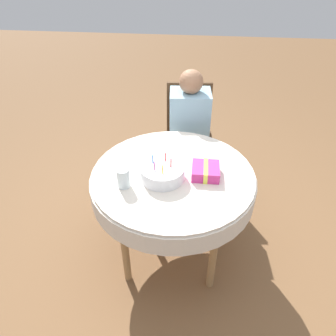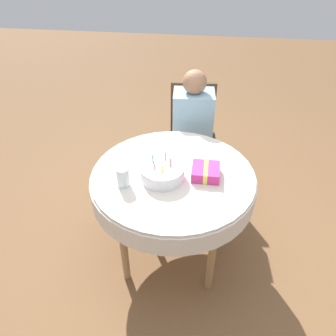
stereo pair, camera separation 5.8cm
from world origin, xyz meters
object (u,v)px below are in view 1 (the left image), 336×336
Objects in this scene: chair at (188,134)px; drinking_glass at (123,178)px; person at (189,123)px; birthday_cake at (162,173)px; gift_box at (206,171)px.

drinking_glass is (-0.35, -1.03, 0.30)m from chair.
chair is 0.84× the size of person.
person is 0.85m from birthday_cake.
person is at bearing 68.76° from drinking_glass.
chair is 0.20m from person.
drinking_glass is at bearing -113.17° from chair.
person is 4.13× the size of birthday_cake.
chair reaches higher than drinking_glass.
birthday_cake is at bearing 23.85° from drinking_glass.
person reaches higher than drinking_glass.
drinking_glass is 0.52m from gift_box.
chair is 7.51× the size of drinking_glass.
gift_box is (0.13, -0.77, 0.09)m from person.
drinking_glass is at bearing -162.16° from gift_box.
birthday_cake is at bearing -102.02° from chair.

